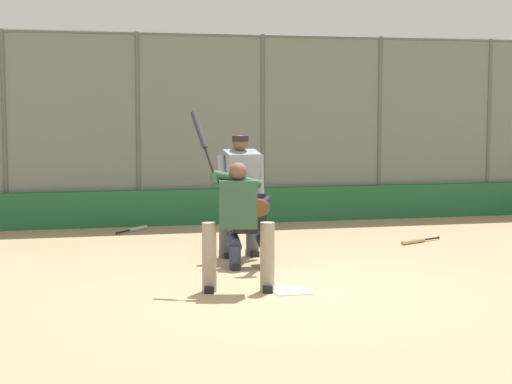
{
  "coord_description": "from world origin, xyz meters",
  "views": [
    {
      "loc": [
        2.61,
        9.23,
        2.07
      ],
      "look_at": [
        0.18,
        -1.0,
        1.05
      ],
      "focal_mm": 60.0,
      "sensor_mm": 36.0,
      "label": 1
    }
  ],
  "objects_px": {
    "umpire_home": "(240,192)",
    "catcher_behind_plate": "(249,220)",
    "spare_bat_near_backstop": "(416,241)",
    "batter_at_plate": "(237,222)",
    "spare_bat_by_padding": "(136,229)"
  },
  "relations": [
    {
      "from": "umpire_home",
      "to": "catcher_behind_plate",
      "type": "bearing_deg",
      "value": 79.6
    },
    {
      "from": "catcher_behind_plate",
      "to": "spare_bat_near_backstop",
      "type": "height_order",
      "value": "catcher_behind_plate"
    },
    {
      "from": "catcher_behind_plate",
      "to": "umpire_home",
      "type": "bearing_deg",
      "value": -86.84
    },
    {
      "from": "batter_at_plate",
      "to": "spare_bat_by_padding",
      "type": "height_order",
      "value": "batter_at_plate"
    },
    {
      "from": "catcher_behind_plate",
      "to": "spare_bat_near_backstop",
      "type": "distance_m",
      "value": 3.31
    },
    {
      "from": "spare_bat_near_backstop",
      "to": "catcher_behind_plate",
      "type": "bearing_deg",
      "value": -2.15
    },
    {
      "from": "umpire_home",
      "to": "spare_bat_by_padding",
      "type": "xyz_separation_m",
      "value": [
        1.19,
        -2.93,
        -0.89
      ]
    },
    {
      "from": "catcher_behind_plate",
      "to": "spare_bat_by_padding",
      "type": "height_order",
      "value": "catcher_behind_plate"
    },
    {
      "from": "spare_bat_near_backstop",
      "to": "spare_bat_by_padding",
      "type": "distance_m",
      "value": 4.73
    },
    {
      "from": "batter_at_plate",
      "to": "catcher_behind_plate",
      "type": "relative_size",
      "value": 1.73
    },
    {
      "from": "batter_at_plate",
      "to": "spare_bat_near_backstop",
      "type": "bearing_deg",
      "value": -129.32
    },
    {
      "from": "catcher_behind_plate",
      "to": "spare_bat_near_backstop",
      "type": "relative_size",
      "value": 1.45
    },
    {
      "from": "batter_at_plate",
      "to": "spare_bat_near_backstop",
      "type": "xyz_separation_m",
      "value": [
        -3.44,
        -2.8,
        -0.77
      ]
    },
    {
      "from": "batter_at_plate",
      "to": "umpire_home",
      "type": "relative_size",
      "value": 1.2
    },
    {
      "from": "umpire_home",
      "to": "batter_at_plate",
      "type": "bearing_deg",
      "value": 69.6
    }
  ]
}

